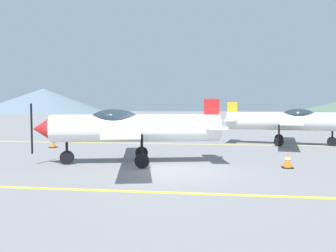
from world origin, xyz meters
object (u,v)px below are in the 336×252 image
airplane_near (129,127)px  traffic_cone_side (288,160)px  airplane_mid (288,121)px  traffic_cone_front (53,142)px

airplane_near → traffic_cone_side: airplane_near is taller
airplane_mid → airplane_near: bearing=-135.2°
traffic_cone_front → traffic_cone_side: bearing=-22.1°
airplane_mid → traffic_cone_side: bearing=-102.7°
traffic_cone_front → traffic_cone_side: 12.18m
airplane_near → traffic_cone_side: size_ratio=14.25×
airplane_mid → traffic_cone_side: 8.01m
airplane_mid → traffic_cone_front: (-13.03, -3.15, -1.13)m
airplane_mid → traffic_cone_front: 13.45m
traffic_cone_side → airplane_near: bearing=178.3°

